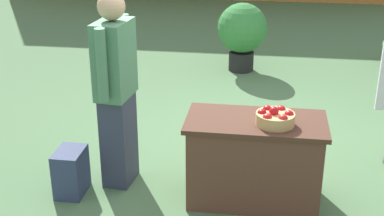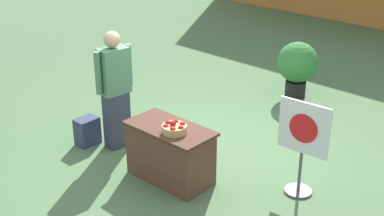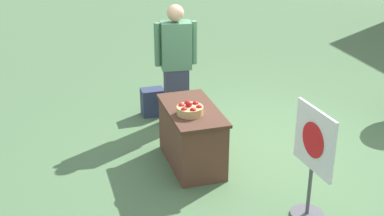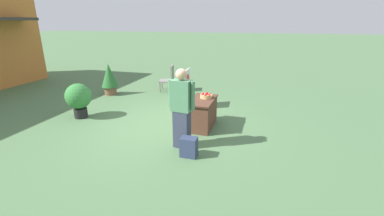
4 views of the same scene
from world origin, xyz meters
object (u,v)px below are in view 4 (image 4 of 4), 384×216
at_px(apple_basket, 206,96).
at_px(person_visitor, 182,108).
at_px(potted_plant_near_left, 79,98).
at_px(display_table, 202,113).
at_px(poster_board, 187,86).
at_px(patio_chair, 169,78).
at_px(potted_plant_far_left, 109,78).
at_px(backpack, 189,147).

height_order(apple_basket, person_visitor, person_visitor).
bearing_deg(person_visitor, potted_plant_near_left, 81.57).
distance_m(display_table, apple_basket, 0.47).
height_order(poster_board, patio_chair, poster_board).
bearing_deg(potted_plant_far_left, patio_chair, -60.04).
bearing_deg(patio_chair, potted_plant_near_left, 55.52).
relative_size(poster_board, potted_plant_near_left, 1.24).
bearing_deg(potted_plant_near_left, poster_board, -56.88).
bearing_deg(potted_plant_near_left, apple_basket, -82.56).
distance_m(backpack, potted_plant_far_left, 5.72).
relative_size(apple_basket, poster_board, 0.25).
height_order(display_table, potted_plant_near_left, potted_plant_near_left).
bearing_deg(potted_plant_far_left, potted_plant_near_left, -166.30).
relative_size(backpack, potted_plant_far_left, 0.36).
bearing_deg(backpack, display_table, 4.77).
relative_size(person_visitor, potted_plant_near_left, 1.74).
xyz_separation_m(patio_chair, potted_plant_far_left, (-1.15, 1.99, 0.10)).
bearing_deg(potted_plant_far_left, poster_board, -101.19).
bearing_deg(patio_chair, poster_board, 113.25).
bearing_deg(patio_chair, potted_plant_far_left, 16.76).
distance_m(apple_basket, potted_plant_near_left, 3.70).
bearing_deg(display_table, backpack, -175.23).
bearing_deg(display_table, potted_plant_near_left, 95.19).
bearing_deg(person_visitor, potted_plant_far_left, 56.79).
distance_m(person_visitor, patio_chair, 4.96).
height_order(backpack, potted_plant_far_left, potted_plant_far_left).
xyz_separation_m(person_visitor, patio_chair, (4.50, 2.05, -0.36)).
bearing_deg(person_visitor, display_table, -0.00).
bearing_deg(poster_board, backpack, -76.16).
height_order(person_visitor, potted_plant_far_left, person_visitor).
bearing_deg(poster_board, display_table, -63.44).
relative_size(display_table, backpack, 2.81).
bearing_deg(poster_board, apple_basket, -58.46).
height_order(backpack, potted_plant_near_left, potted_plant_near_left).
xyz_separation_m(potted_plant_far_left, potted_plant_near_left, (-2.43, -0.59, -0.05)).
bearing_deg(apple_basket, backpack, -177.94).
height_order(patio_chair, potted_plant_near_left, patio_chair).
xyz_separation_m(person_visitor, potted_plant_far_left, (3.35, 4.04, -0.26)).
height_order(display_table, person_visitor, person_visitor).
distance_m(backpack, poster_board, 3.27).
height_order(backpack, poster_board, poster_board).
distance_m(apple_basket, person_visitor, 1.41).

